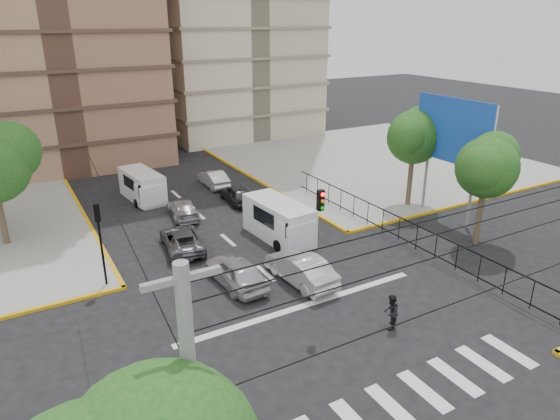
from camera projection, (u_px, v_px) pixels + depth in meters
ground at (317, 318)px, 23.01m from camera, size 160.00×160.00×0.00m
sidewalk_ne at (374, 160)px, 48.44m from camera, size 26.00×26.00×0.15m
crosswalk_stripes at (408, 398)px, 18.15m from camera, size 12.00×2.40×0.01m
stop_line at (303, 306)px, 23.98m from camera, size 13.00×0.40×0.01m
park_fence at (398, 242)px, 30.82m from camera, size 0.10×22.50×1.66m
billboard at (453, 133)px, 32.40m from camera, size 0.36×6.20×8.10m
tree_park_a at (488, 165)px, 28.89m from camera, size 4.41×3.60×6.83m
tree_park_c at (415, 134)px, 34.91m from camera, size 4.65×3.80×7.25m
traffic_light_nw at (99, 231)px, 24.61m from camera, size 0.28×0.22×4.40m
traffic_light_hanging at (350, 213)px, 19.24m from camera, size 18.00×9.12×0.92m
van_right_lane at (281, 222)px, 30.77m from camera, size 2.50×5.48×2.40m
van_left_lane at (143, 187)px, 37.54m from camera, size 2.47×5.08×2.20m
car_silver_front_left at (236, 271)px, 25.66m from camera, size 2.09×4.60×1.53m
car_white_front_right at (301, 269)px, 25.93m from camera, size 1.97×4.78×1.54m
car_grey_mid_left at (182, 239)px, 29.67m from camera, size 2.81×4.91×1.29m
car_silver_rear_left at (183, 209)px, 34.52m from camera, size 2.29×4.44×1.23m
car_darkgrey_mid_right at (237, 194)px, 37.22m from camera, size 1.79×4.05×1.35m
car_white_rear_right at (214, 179)px, 40.87m from camera, size 1.50×4.05×1.32m
pedestrian_crosswalk at (391, 312)px, 21.98m from camera, size 1.03×0.99×1.67m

